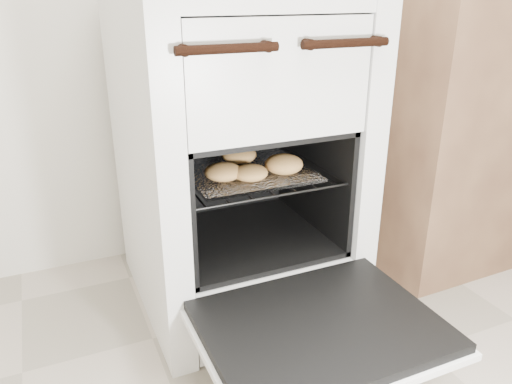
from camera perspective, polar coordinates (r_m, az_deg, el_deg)
stove at (r=1.45m, az=-2.31°, el=3.78°), size 0.59×0.66×0.91m
oven_door at (r=1.17m, az=7.36°, el=-15.23°), size 0.54×0.42×0.04m
oven_rack at (r=1.40m, az=-1.31°, el=2.36°), size 0.43×0.42×0.01m
foil_sheet at (r=1.38m, az=-1.00°, el=2.34°), size 0.34×0.30×0.01m
baked_rolls at (r=1.35m, az=-0.54°, el=3.10°), size 0.28×0.27×0.05m
counter at (r=2.03m, az=23.56°, el=8.14°), size 0.97×0.66×0.95m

